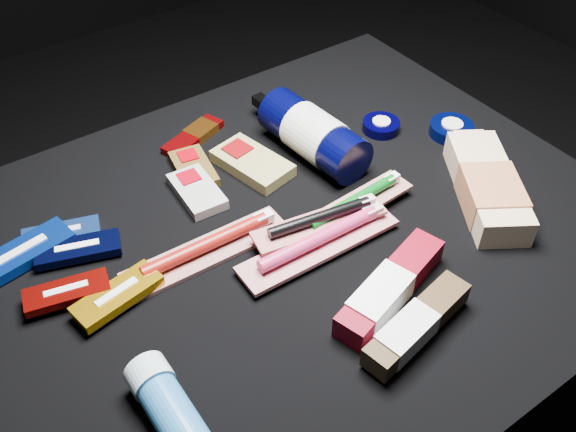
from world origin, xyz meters
TOP-DOWN VIEW (x-y plane):
  - ground at (0.00, 0.00)m, footprint 3.00×3.00m
  - cloth_table at (0.00, 0.00)m, footprint 0.98×0.78m
  - luna_bar_0 at (-0.26, 0.18)m, footprint 0.12×0.07m
  - luna_bar_1 at (-0.32, 0.17)m, footprint 0.14×0.07m
  - luna_bar_2 at (-0.26, 0.13)m, footprint 0.12×0.08m
  - luna_bar_3 at (-0.25, 0.02)m, footprint 0.12×0.06m
  - luna_bar_4 at (-0.30, 0.06)m, footprint 0.11×0.06m
  - clif_bar_0 at (-0.04, 0.20)m, footprint 0.07×0.11m
  - clif_bar_1 at (-0.06, 0.15)m, footprint 0.06×0.11m
  - clif_bar_2 at (0.04, 0.16)m, footprint 0.09×0.14m
  - power_bar at (0.01, 0.28)m, footprint 0.12×0.08m
  - lotion_bottle at (0.15, 0.13)m, footprint 0.09×0.25m
  - cream_tin_upper at (0.28, 0.11)m, footprint 0.06×0.06m
  - cream_tin_lower at (0.37, 0.03)m, footprint 0.07×0.07m
  - bodywash_bottle at (0.29, -0.11)m, footprint 0.18×0.23m
  - deodorant_stick at (-0.27, -0.16)m, footprint 0.05×0.12m
  - toothbrush_pack_0 at (-0.11, 0.03)m, footprint 0.24×0.06m
  - toothbrush_pack_1 at (0.03, -0.06)m, footprint 0.25×0.06m
  - toothbrush_pack_2 at (0.11, -0.03)m, footprint 0.21×0.06m
  - toothbrush_pack_3 at (0.04, -0.03)m, footprint 0.20×0.08m
  - toothpaste_carton_red at (0.04, -0.18)m, footprint 0.20×0.10m
  - toothpaste_carton_green at (0.03, -0.24)m, footprint 0.18×0.07m

SIDE VIEW (x-z plane):
  - ground at x=0.00m, z-range 0.00..0.00m
  - cloth_table at x=0.00m, z-range 0.00..0.40m
  - luna_bar_0 at x=-0.26m, z-range 0.40..0.41m
  - power_bar at x=0.01m, z-range 0.40..0.41m
  - clif_bar_0 at x=-0.04m, z-range 0.40..0.42m
  - clif_bar_1 at x=-0.06m, z-range 0.40..0.42m
  - cream_tin_upper at x=0.28m, z-range 0.40..0.42m
  - toothbrush_pack_0 at x=-0.11m, z-range 0.40..0.42m
  - cream_tin_lower at x=0.37m, z-range 0.40..0.42m
  - clif_bar_2 at x=0.04m, z-range 0.40..0.42m
  - luna_bar_1 at x=-0.32m, z-range 0.40..0.42m
  - luna_bar_2 at x=-0.26m, z-range 0.40..0.42m
  - luna_bar_3 at x=-0.25m, z-range 0.41..0.42m
  - luna_bar_4 at x=-0.30m, z-range 0.41..0.42m
  - toothbrush_pack_1 at x=0.03m, z-range 0.40..0.43m
  - toothpaste_carton_red at x=0.04m, z-range 0.40..0.44m
  - toothpaste_carton_green at x=0.03m, z-range 0.41..0.44m
  - toothbrush_pack_2 at x=0.11m, z-range 0.41..0.43m
  - bodywash_bottle at x=0.29m, z-range 0.40..0.45m
  - deodorant_stick at x=-0.27m, z-range 0.40..0.45m
  - toothbrush_pack_3 at x=0.04m, z-range 0.42..0.44m
  - lotion_bottle at x=0.15m, z-range 0.40..0.48m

